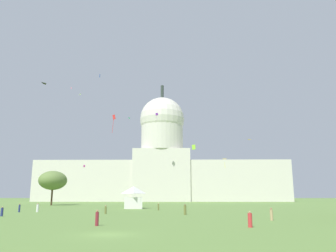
% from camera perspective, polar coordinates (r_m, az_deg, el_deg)
% --- Properties ---
extents(ground_plane, '(800.00, 800.00, 0.00)m').
position_cam_1_polar(ground_plane, '(30.32, -10.21, -17.86)').
color(ground_plane, olive).
extents(capitol_building, '(138.62, 25.56, 67.10)m').
position_cam_1_polar(capitol_building, '(188.58, -1.05, -6.88)').
color(capitol_building, beige).
rests_on(capitol_building, ground_plane).
extents(event_tent, '(5.40, 7.34, 5.57)m').
position_cam_1_polar(event_tent, '(87.61, -5.94, -12.10)').
color(event_tent, white).
rests_on(event_tent, ground_plane).
extents(tree_west_near, '(11.63, 12.41, 11.53)m').
position_cam_1_polar(tree_west_near, '(121.46, -19.15, -8.82)').
color(tree_west_near, '#42301E').
rests_on(tree_west_near, ground_plane).
extents(person_red_back_right, '(0.63, 0.63, 1.65)m').
position_cam_1_polar(person_red_back_right, '(37.18, 13.90, -15.40)').
color(person_red_back_right, red).
rests_on(person_red_back_right, ground_plane).
extents(person_olive_near_tent, '(0.46, 0.46, 1.52)m').
position_cam_1_polar(person_olive_near_tent, '(63.16, -10.67, -13.97)').
color(person_olive_near_tent, olive).
rests_on(person_olive_near_tent, ground_plane).
extents(person_navy_edge_east, '(0.35, 0.35, 1.69)m').
position_cam_1_polar(person_navy_edge_east, '(74.22, -24.16, -12.75)').
color(person_navy_edge_east, navy).
rests_on(person_navy_edge_east, ground_plane).
extents(person_maroon_back_center, '(0.43, 0.43, 1.73)m').
position_cam_1_polar(person_maroon_back_center, '(38.71, -12.09, -15.25)').
color(person_maroon_back_center, maroon).
rests_on(person_maroon_back_center, ground_plane).
extents(person_olive_front_right, '(0.42, 0.42, 1.61)m').
position_cam_1_polar(person_olive_front_right, '(76.58, -1.66, -13.72)').
color(person_olive_front_right, olive).
rests_on(person_olive_front_right, ground_plane).
extents(person_tan_aisle_center, '(0.53, 0.53, 1.67)m').
position_cam_1_polar(person_tan_aisle_center, '(48.03, 17.34, -14.30)').
color(person_tan_aisle_center, tan).
rests_on(person_tan_aisle_center, ground_plane).
extents(person_white_lawn_far_right, '(0.48, 0.48, 1.75)m').
position_cam_1_polar(person_white_lawn_far_right, '(73.38, -21.49, -12.98)').
color(person_white_lawn_far_right, silver).
rests_on(person_white_lawn_far_right, ground_plane).
extents(person_navy_near_tree_east, '(0.43, 0.43, 1.54)m').
position_cam_1_polar(person_navy_near_tree_east, '(61.04, -26.62, -13.04)').
color(person_navy_near_tree_east, navy).
rests_on(person_navy_near_tree_east, ground_plane).
extents(person_olive_deep_crowd, '(0.60, 0.60, 1.78)m').
position_cam_1_polar(person_olive_deep_crowd, '(59.41, 2.94, -14.20)').
color(person_olive_deep_crowd, olive).
rests_on(person_olive_deep_crowd, ground_plane).
extents(kite_cyan_mid, '(0.91, 1.76, 0.34)m').
position_cam_1_polar(kite_cyan_mid, '(94.23, -6.95, 1.25)').
color(kite_cyan_mid, '#33BCDB').
extents(kite_red_mid, '(0.77, 0.31, 4.24)m').
position_cam_1_polar(kite_red_mid, '(75.82, -9.31, 1.08)').
color(kite_red_mid, red).
extents(kite_lime_low, '(0.73, 0.41, 1.04)m').
position_cam_1_polar(kite_lime_low, '(67.57, 4.44, -3.63)').
color(kite_lime_low, '#8CD133').
extents(kite_white_mid, '(1.25, 1.60, 0.13)m').
position_cam_1_polar(kite_white_mid, '(99.88, -14.69, 5.10)').
color(kite_white_mid, white).
extents(kite_black_mid, '(0.97, 1.43, 0.11)m').
position_cam_1_polar(kite_black_mid, '(72.42, -20.16, 6.64)').
color(kite_black_mid, black).
extents(kite_yellow_low, '(1.60, 0.78, 3.24)m').
position_cam_1_polar(kite_yellow_low, '(125.49, 9.70, -5.84)').
color(kite_yellow_low, yellow).
extents(kite_pink_high, '(0.52, 0.50, 0.82)m').
position_cam_1_polar(kite_pink_high, '(153.61, -16.27, 6.28)').
color(kite_pink_high, pink).
extents(kite_blue_high, '(0.20, 1.12, 1.35)m').
position_cam_1_polar(kite_blue_high, '(132.31, -11.62, 8.44)').
color(kite_blue_high, blue).
extents(kite_violet_high, '(1.38, 1.39, 3.78)m').
position_cam_1_polar(kite_violet_high, '(164.59, -1.94, 2.03)').
color(kite_violet_high, purple).
extents(kite_magenta_low, '(1.01, 1.05, 3.80)m').
position_cam_1_polar(kite_magenta_low, '(170.11, -14.19, -6.70)').
color(kite_magenta_low, '#D1339E').
extents(kite_gold_mid, '(1.62, 1.19, 0.17)m').
position_cam_1_polar(kite_gold_mid, '(141.31, 13.67, -2.48)').
color(kite_gold_mid, gold).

